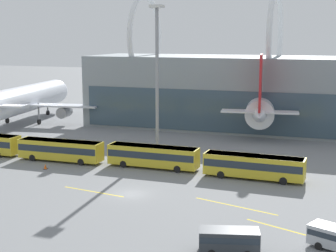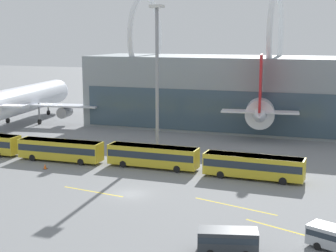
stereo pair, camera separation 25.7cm
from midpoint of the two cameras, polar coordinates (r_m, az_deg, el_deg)
ground_plane at (r=62.61m, az=-4.32°, el=-7.51°), size 440.00×440.00×0.00m
airliner_at_gate_near at (r=115.74m, az=-15.65°, el=2.87°), size 34.39×38.05×13.22m
airliner_at_gate_far at (r=107.29m, az=10.24°, el=2.41°), size 39.69×39.38×15.58m
shuttle_bus_1 at (r=79.43m, az=-11.92°, el=-2.52°), size 13.28×2.92×3.19m
shuttle_bus_2 at (r=73.88m, az=-1.76°, el=-3.25°), size 13.30×3.01×3.19m
shuttle_bus_3 at (r=69.12m, az=9.38°, el=-4.31°), size 13.36×3.32×3.19m
service_van_crossing at (r=46.27m, az=6.63°, el=-12.35°), size 5.61×3.40×2.13m
floodlight_mast at (r=83.27m, az=-1.31°, el=6.85°), size 2.00×2.00×23.59m
lane_stripe_1 at (r=58.60m, az=7.33°, el=-8.80°), size 9.96×3.18×0.01m
lane_stripe_2 at (r=76.20m, az=-0.34°, el=-4.28°), size 7.26×2.48×0.01m
lane_stripe_3 at (r=52.82m, az=12.64°, el=-11.11°), size 8.07×3.46×0.01m
lane_stripe_5 at (r=63.93m, az=-8.37°, el=-7.21°), size 8.72×1.64×0.01m
traffic_cone_0 at (r=75.63m, az=-13.54°, el=-4.38°), size 0.60×0.60×0.78m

